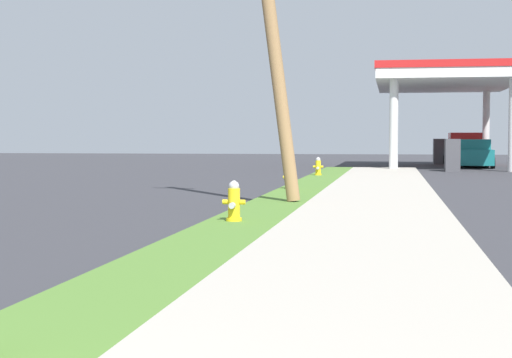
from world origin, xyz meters
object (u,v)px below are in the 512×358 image
object	(u,v)px
utility_pole_midground	(270,16)
car_teal_by_far_pump	(474,155)
fire_hydrant_second	(234,203)
car_white_by_near_pump	(456,152)
fire_hydrant_fourth	(318,167)
truck_red_at_forecourt	(466,150)
fire_hydrant_third	(290,178)

from	to	relation	value
utility_pole_midground	car_teal_by_far_pump	xyz separation A→B (m)	(7.42, 26.99, -3.83)
fire_hydrant_second	car_teal_by_far_pump	bearing A→B (deg)	76.93
fire_hydrant_second	car_white_by_near_pump	bearing A→B (deg)	79.91
fire_hydrant_fourth	car_teal_by_far_pump	bearing A→B (deg)	60.67
car_white_by_near_pump	car_teal_by_far_pump	size ratio (longest dim) A/B	1.01
fire_hydrant_fourth	truck_red_at_forecourt	bearing A→B (deg)	65.95
fire_hydrant_fourth	utility_pole_midground	world-z (taller)	utility_pole_midground
fire_hydrant_third	car_white_by_near_pump	xyz separation A→B (m)	(7.06, 29.29, 0.28)
fire_hydrant_third	car_teal_by_far_pump	size ratio (longest dim) A/B	0.16
fire_hydrant_third	car_white_by_near_pump	size ratio (longest dim) A/B	0.16
fire_hydrant_fourth	truck_red_at_forecourt	size ratio (longest dim) A/B	0.14
fire_hydrant_second	truck_red_at_forecourt	size ratio (longest dim) A/B	0.14
fire_hydrant_third	utility_pole_midground	distance (m)	6.24
fire_hydrant_third	utility_pole_midground	size ratio (longest dim) A/B	0.09
fire_hydrant_second	car_teal_by_far_pump	distance (m)	32.58
fire_hydrant_fourth	car_white_by_near_pump	world-z (taller)	car_white_by_near_pump
fire_hydrant_fourth	truck_red_at_forecourt	world-z (taller)	truck_red_at_forecourt
car_teal_by_far_pump	car_white_by_near_pump	bearing A→B (deg)	93.87
fire_hydrant_second	utility_pole_midground	bearing A→B (deg)	90.68
utility_pole_midground	car_teal_by_far_pump	size ratio (longest dim) A/B	1.91
fire_hydrant_second	fire_hydrant_third	xyz separation A→B (m)	(-0.16, 9.44, 0.00)
fire_hydrant_second	car_white_by_near_pump	world-z (taller)	car_white_by_near_pump
utility_pole_midground	truck_red_at_forecourt	world-z (taller)	utility_pole_midground
fire_hydrant_third	car_teal_by_far_pump	xyz separation A→B (m)	(7.53, 22.29, 0.28)
fire_hydrant_third	fire_hydrant_fourth	world-z (taller)	same
car_white_by_near_pump	car_teal_by_far_pump	world-z (taller)	same
car_teal_by_far_pump	truck_red_at_forecourt	bearing A→B (deg)	92.98
car_white_by_near_pump	fire_hydrant_second	bearing A→B (deg)	-100.09
car_white_by_near_pump	truck_red_at_forecourt	size ratio (longest dim) A/B	0.85
fire_hydrant_third	truck_red_at_forecourt	size ratio (longest dim) A/B	0.14
utility_pole_midground	car_white_by_near_pump	world-z (taller)	utility_pole_midground
fire_hydrant_second	fire_hydrant_third	world-z (taller)	same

